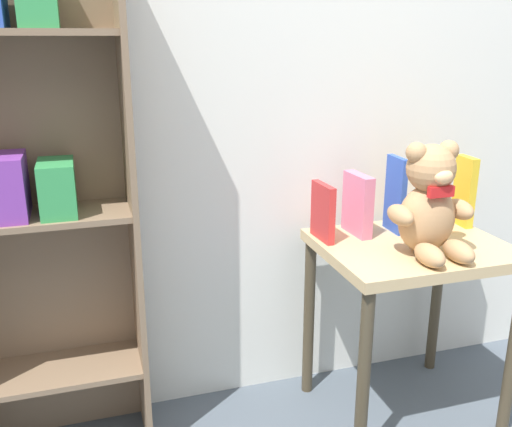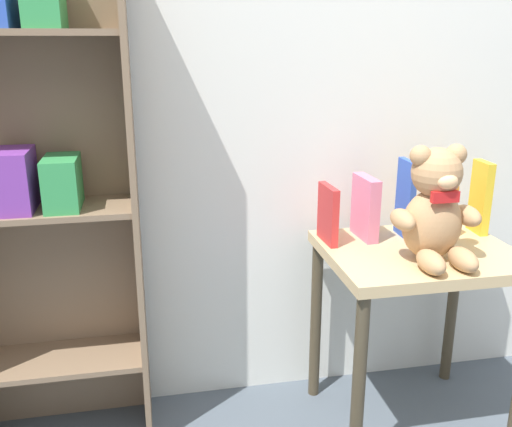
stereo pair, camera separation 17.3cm
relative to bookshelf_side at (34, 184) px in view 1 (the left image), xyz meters
The scene contains 9 objects.
wall_back 0.90m from the bookshelf_side, ahead, with size 4.80×0.06×2.50m.
bookshelf_side is the anchor object (origin of this frame).
display_table 1.22m from the bookshelf_side, ahead, with size 0.60×0.49×0.64m.
teddy_bear 1.18m from the bookshelf_side, 13.76° to the right, with size 0.27×0.25×0.35m.
book_standing_red 0.90m from the bookshelf_side, ahead, with size 0.02×0.14×0.19m, color red.
book_standing_pink 1.03m from the bookshelf_side, ahead, with size 0.04×0.15×0.21m, color #D17093.
book_standing_blue 1.16m from the bookshelf_side, ahead, with size 0.02×0.11×0.26m, color #2D51B7.
book_standing_orange 1.30m from the bookshelf_side, ahead, with size 0.03×0.14×0.18m, color orange.
book_standing_yellow 1.43m from the bookshelf_side, ahead, with size 0.03×0.10×0.25m, color gold.
Camera 1 is at (-0.67, -0.52, 1.30)m, focal length 40.00 mm.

